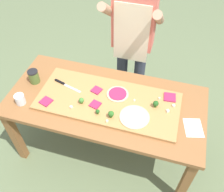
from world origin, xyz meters
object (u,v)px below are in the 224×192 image
(broccoli_floret_center_left, at_px, (111,114))
(pizza_slice_near_left, at_px, (46,101))
(broccoli_floret_front_mid, at_px, (81,100))
(cheese_crumble_e, at_px, (174,106))
(cheese_crumble_a, at_px, (107,121))
(recipe_note, at_px, (193,128))
(broccoli_floret_front_right, at_px, (98,111))
(cheese_crumble_c, at_px, (71,107))
(pizza_slice_far_right, at_px, (97,90))
(cheese_crumble_d, at_px, (134,100))
(flour_cup, at_px, (20,100))
(pizza_slice_center, at_px, (95,104))
(broccoli_floret_back_mid, at_px, (156,104))
(chefs_knife, at_px, (64,84))
(prep_table, at_px, (106,107))
(cheese_crumble_b, at_px, (168,111))
(cheese_crumble_f, at_px, (159,98))
(pizza_whole_white_garlic, at_px, (134,117))
(pizza_slice_near_right, at_px, (170,97))
(sauce_jar, at_px, (34,76))
(cook_center, at_px, (133,37))
(pizza_whole_beet_magenta, at_px, (118,94))

(broccoli_floret_center_left, bearing_deg, pizza_slice_near_left, -179.95)
(broccoli_floret_front_mid, xyz_separation_m, cheese_crumble_e, (0.76, 0.18, -0.02))
(cheese_crumble_a, relative_size, recipe_note, 0.09)
(broccoli_floret_front_right, relative_size, cheese_crumble_c, 2.44)
(pizza_slice_far_right, bearing_deg, broccoli_floret_front_right, -69.02)
(cheese_crumble_d, xyz_separation_m, cheese_crumble_e, (0.33, 0.03, 0.00))
(flour_cup, bearing_deg, cheese_crumble_a, -0.30)
(pizza_slice_center, distance_m, broccoli_floret_back_mid, 0.51)
(pizza_slice_center, bearing_deg, pizza_slice_near_left, -168.42)
(chefs_knife, bearing_deg, cheese_crumble_e, 1.02)
(broccoli_floret_back_mid, bearing_deg, prep_table, -176.46)
(prep_table, relative_size, cheese_crumble_b, 82.33)
(cheese_crumble_f, bearing_deg, broccoli_floret_front_right, -146.34)
(cheese_crumble_c, relative_size, recipe_note, 0.11)
(broccoli_floret_back_mid, height_order, cheese_crumble_a, broccoli_floret_back_mid)
(flour_cup, bearing_deg, pizza_whole_white_garlic, 5.79)
(flour_cup, bearing_deg, pizza_slice_center, 12.13)
(pizza_slice_far_right, bearing_deg, broccoli_floret_center_left, -49.86)
(pizza_slice_center, distance_m, recipe_note, 0.83)
(broccoli_floret_front_right, distance_m, cheese_crumble_d, 0.34)
(pizza_slice_near_left, height_order, cheese_crumble_a, cheese_crumble_a)
(pizza_slice_near_right, bearing_deg, cheese_crumble_d, -156.66)
(broccoli_floret_front_right, bearing_deg, pizza_slice_near_right, 32.39)
(broccoli_floret_front_right, bearing_deg, cheese_crumble_f, 33.66)
(cheese_crumble_e, distance_m, flour_cup, 1.32)
(sauce_jar, height_order, recipe_note, sauce_jar)
(cheese_crumble_d, distance_m, sauce_jar, 0.96)
(broccoli_floret_back_mid, xyz_separation_m, broccoli_floret_center_left, (-0.33, -0.21, 0.00))
(pizza_slice_center, relative_size, cook_center, 0.05)
(pizza_slice_center, bearing_deg, sauce_jar, 168.03)
(pizza_whole_beet_magenta, relative_size, cheese_crumble_a, 11.29)
(cook_center, bearing_deg, pizza_whole_beet_magenta, -88.55)
(pizza_whole_white_garlic, bearing_deg, broccoli_floret_center_left, -165.23)
(cheese_crumble_e, xyz_separation_m, cook_center, (-0.51, 0.61, 0.19))
(pizza_slice_center, bearing_deg, pizza_whole_beet_magenta, 48.29)
(pizza_whole_beet_magenta, xyz_separation_m, pizza_whole_white_garlic, (0.20, -0.21, -0.00))
(broccoli_floret_center_left, distance_m, cheese_crumble_a, 0.07)
(broccoli_floret_back_mid, xyz_separation_m, cheese_crumble_d, (-0.18, 0.01, -0.03))
(pizza_whole_white_garlic, distance_m, broccoli_floret_front_mid, 0.47)
(pizza_slice_near_right, distance_m, cheese_crumble_c, 0.86)
(pizza_slice_near_right, bearing_deg, recipe_note, -47.70)
(pizza_slice_far_right, height_order, cheese_crumble_a, cheese_crumble_a)
(cheese_crumble_c, bearing_deg, cheese_crumble_e, 17.39)
(pizza_slice_near_right, distance_m, cheese_crumble_d, 0.32)
(prep_table, relative_size, broccoli_floret_center_left, 26.27)
(cheese_crumble_b, bearing_deg, cheese_crumble_c, -166.87)
(sauce_jar, bearing_deg, cheese_crumble_d, 0.06)
(pizza_slice_far_right, distance_m, cheese_crumble_e, 0.69)
(pizza_slice_near_right, distance_m, broccoli_floret_front_right, 0.65)
(cheese_crumble_b, relative_size, sauce_jar, 0.16)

